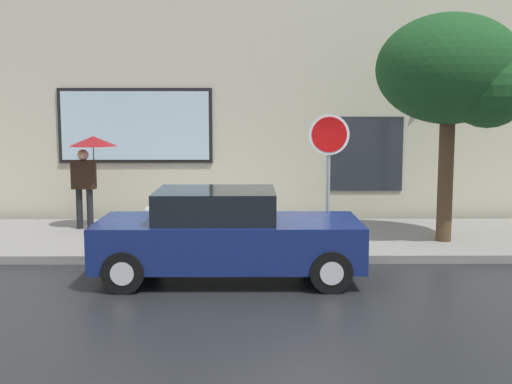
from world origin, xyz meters
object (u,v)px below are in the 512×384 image
(fire_hydrant, at_px, (150,229))
(pedestrian_with_umbrella, at_px, (90,155))
(stop_sign, at_px, (329,154))
(parked_car, at_px, (226,235))
(street_tree, at_px, (457,74))

(fire_hydrant, height_order, pedestrian_with_umbrella, pedestrian_with_umbrella)
(stop_sign, bearing_deg, pedestrian_with_umbrella, 158.36)
(fire_hydrant, relative_size, pedestrian_with_umbrella, 0.40)
(parked_car, distance_m, street_tree, 5.61)
(parked_car, xyz_separation_m, pedestrian_with_umbrella, (-3.11, 3.73, 1.06))
(parked_car, relative_size, street_tree, 0.95)
(parked_car, bearing_deg, street_tree, 27.27)
(pedestrian_with_umbrella, height_order, stop_sign, stop_sign)
(parked_car, height_order, street_tree, street_tree)
(parked_car, xyz_separation_m, stop_sign, (1.86, 1.76, 1.21))
(parked_car, height_order, stop_sign, stop_sign)
(parked_car, distance_m, fire_hydrant, 2.11)
(street_tree, bearing_deg, fire_hydrant, -172.67)
(street_tree, bearing_deg, stop_sign, -168.95)
(pedestrian_with_umbrella, distance_m, stop_sign, 5.34)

